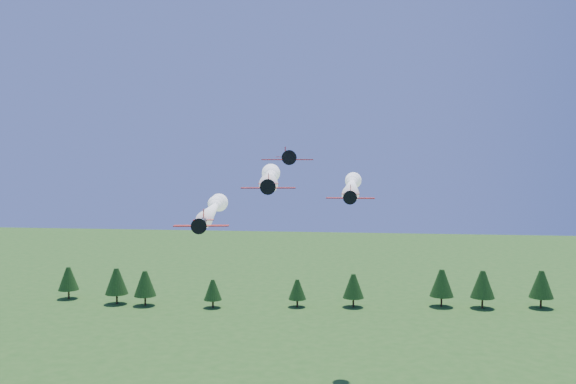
# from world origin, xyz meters

# --- Properties ---
(plane_lead) EXTENTS (11.80, 50.75, 3.70)m
(plane_lead) POSITION_xyz_m (-3.87, 18.91, 44.36)
(plane_lead) COLOR black
(plane_lead) RESTS_ON ground
(plane_left) EXTENTS (12.30, 43.56, 3.70)m
(plane_left) POSITION_xyz_m (-15.40, 24.55, 38.25)
(plane_left) COLOR black
(plane_left) RESTS_ON ground
(plane_right) EXTENTS (6.91, 59.66, 3.70)m
(plane_right) POSITION_xyz_m (9.93, 33.39, 42.45)
(plane_right) COLOR black
(plane_right) RESTS_ON ground
(plane_slot) EXTENTS (7.93, 8.70, 2.77)m
(plane_slot) POSITION_xyz_m (0.68, 5.78, 47.87)
(plane_slot) COLOR black
(plane_slot) RESTS_ON ground
(treeline) EXTENTS (177.30, 19.09, 11.78)m
(treeline) POSITION_xyz_m (4.64, 110.30, 7.04)
(treeline) COLOR #382314
(treeline) RESTS_ON ground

